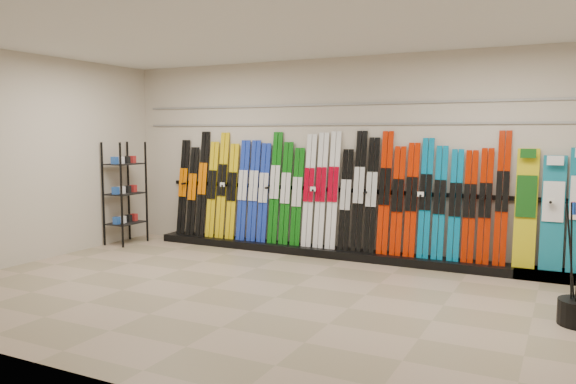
% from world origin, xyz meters
% --- Properties ---
extents(floor, '(8.00, 8.00, 0.00)m').
position_xyz_m(floor, '(0.00, 0.00, 0.00)').
color(floor, gray).
rests_on(floor, ground).
extents(back_wall, '(8.00, 0.00, 8.00)m').
position_xyz_m(back_wall, '(0.00, 2.50, 1.50)').
color(back_wall, beige).
rests_on(back_wall, floor).
extents(left_wall, '(0.00, 5.00, 5.00)m').
position_xyz_m(left_wall, '(-4.00, 0.00, 1.50)').
color(left_wall, beige).
rests_on(left_wall, floor).
extents(ceiling, '(8.00, 8.00, 0.00)m').
position_xyz_m(ceiling, '(0.00, 0.00, 3.00)').
color(ceiling, silver).
rests_on(ceiling, back_wall).
extents(ski_rack_base, '(8.00, 0.40, 0.12)m').
position_xyz_m(ski_rack_base, '(0.22, 2.28, 0.06)').
color(ski_rack_base, black).
rests_on(ski_rack_base, floor).
extents(skis, '(5.39, 0.26, 1.78)m').
position_xyz_m(skis, '(-0.46, 2.34, 0.94)').
color(skis, black).
rests_on(skis, ski_rack_base).
extents(accessory_rack, '(0.40, 0.60, 1.72)m').
position_xyz_m(accessory_rack, '(-3.75, 1.66, 0.86)').
color(accessory_rack, black).
rests_on(accessory_rack, floor).
extents(slatwall_rail_0, '(7.60, 0.02, 0.03)m').
position_xyz_m(slatwall_rail_0, '(0.00, 2.48, 2.00)').
color(slatwall_rail_0, gray).
rests_on(slatwall_rail_0, back_wall).
extents(slatwall_rail_1, '(7.60, 0.02, 0.03)m').
position_xyz_m(slatwall_rail_1, '(0.00, 2.48, 2.30)').
color(slatwall_rail_1, gray).
rests_on(slatwall_rail_1, back_wall).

